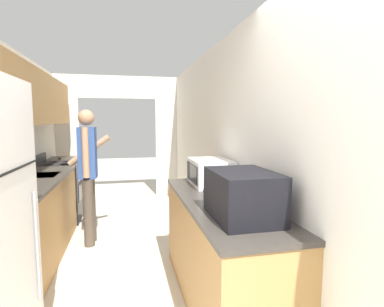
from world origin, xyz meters
TOP-DOWN VIEW (x-y plane):
  - wall_left at (-1.16, 2.43)m, footprint 0.38×7.58m
  - wall_right at (1.24, 1.99)m, footprint 0.06×7.58m
  - wall_far_with_doorway at (0.00, 5.21)m, footprint 2.82×0.06m
  - counter_left at (-0.91, 2.80)m, footprint 0.62×3.84m
  - counter_right at (0.91, 1.26)m, footprint 0.62×1.96m
  - range_oven at (-0.90, 3.92)m, footprint 0.66×0.72m
  - person at (-0.34, 2.85)m, footprint 0.55×0.38m
  - suitcase at (0.91, 0.76)m, footprint 0.40×0.59m
  - microwave at (1.00, 1.84)m, footprint 0.39×0.53m
  - book_stack at (0.92, 1.30)m, footprint 0.26×0.29m
  - knife at (-1.00, 4.52)m, footprint 0.05×0.33m

SIDE VIEW (x-z plane):
  - counter_right at x=0.91m, z-range 0.00..0.93m
  - counter_left at x=-0.91m, z-range 0.00..0.93m
  - range_oven at x=-0.90m, z-range -0.06..1.00m
  - knife at x=-1.00m, z-range 0.92..0.94m
  - person at x=-0.34m, z-range 0.07..1.81m
  - book_stack at x=0.92m, z-range 0.93..0.98m
  - microwave at x=1.00m, z-range 0.93..1.19m
  - suitcase at x=0.91m, z-range 0.93..1.25m
  - wall_right at x=1.24m, z-range 0.00..2.50m
  - wall_far_with_doorway at x=0.00m, z-range 0.18..2.68m
  - wall_left at x=-1.16m, z-range 0.28..2.78m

